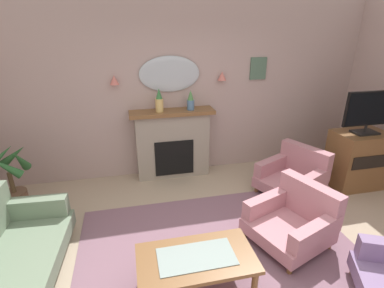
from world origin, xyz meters
The scene contains 16 objects.
floor centered at (0.00, 0.00, -0.05)m, with size 7.27×5.83×0.10m, color tan.
wall_back centered at (0.00, 2.46, 1.44)m, with size 7.27×0.10×2.88m, color #B29993.
patterned_rug centered at (0.00, 0.20, 0.01)m, with size 3.20×2.40×0.01m, color #7F5B6B.
fireplace centered at (-0.21, 2.24, 0.57)m, with size 1.36×0.36×1.16m.
mantel_vase_right centered at (-0.41, 2.21, 1.32)m, with size 0.12×0.12×0.37m.
mantel_vase_centre centered at (0.09, 2.21, 1.31)m, with size 0.12×0.12×0.32m.
wall_mirror centered at (-0.21, 2.38, 1.71)m, with size 0.96×0.06×0.56m, color #B2BCC6.
wall_sconce_left centered at (-1.06, 2.33, 1.66)m, with size 0.14×0.14×0.14m, color #D17066.
wall_sconce_right centered at (0.64, 2.33, 1.66)m, with size 0.14×0.14×0.14m, color #D17066.
framed_picture centered at (1.29, 2.39, 1.75)m, with size 0.28×0.03×0.36m, color #4C6B56.
coffee_table centered at (-0.39, -0.19, 0.38)m, with size 1.10×0.60×0.45m.
armchair_by_coffee_table centered at (0.91, 0.29, 0.31)m, with size 1.05×1.03×0.71m.
armchair_beside_couch centered at (1.50, 1.27, 0.31)m, with size 1.08×1.07×0.71m.
tv_cabinet centered at (2.59, 1.27, 0.45)m, with size 0.80×0.57×0.90m.
tv_flatscreen centered at (2.59, 1.25, 1.25)m, with size 0.84×0.24×0.65m.
potted_plant_tall_palm centered at (-2.54, 1.72, 0.47)m, with size 0.59×0.64×0.97m.
Camera 1 is at (-0.88, -2.21, 2.43)m, focal length 27.16 mm.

